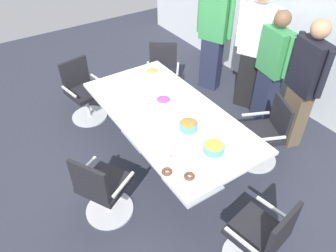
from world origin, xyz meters
TOP-DOWN VIEW (x-y plane):
  - ground_plane at (0.00, 0.00)m, footprint 10.00×10.00m
  - back_wall at (0.00, 2.40)m, footprint 8.00×0.10m
  - conference_table at (0.00, 0.00)m, footprint 2.40×1.20m
  - office_chair_0 at (-1.48, -0.53)m, footprint 0.63×0.63m
  - office_chair_1 at (0.37, -1.07)m, footprint 0.73×0.73m
  - office_chair_2 at (1.69, -0.10)m, footprint 0.63×0.63m
  - office_chair_3 at (0.69, 1.01)m, footprint 0.71×0.71m
  - office_chair_4 at (-1.27, 0.74)m, footprint 0.76×0.76m
  - person_standing_0 at (-1.10, 1.60)m, footprint 0.59×0.37m
  - person_standing_1 at (-0.35, 1.75)m, footprint 0.58×0.39m
  - person_standing_2 at (0.06, 1.70)m, footprint 0.61×0.30m
  - person_standing_3 at (0.64, 1.62)m, footprint 0.61×0.33m
  - snack_bowl_pretzels at (0.37, 0.03)m, footprint 0.21×0.21m
  - snack_bowl_chips_yellow at (0.81, 0.04)m, footprint 0.22×0.22m
  - snack_bowl_cookies at (-0.86, 0.31)m, footprint 0.19×0.19m
  - snack_bowl_candy_mix at (-0.20, 0.06)m, footprint 0.19×0.19m
  - donut_platter at (0.82, -0.40)m, footprint 0.41×0.41m
  - napkin_pile at (-0.61, -0.33)m, footprint 0.16×0.16m

SIDE VIEW (x-z plane):
  - ground_plane at x=0.00m, z-range -0.01..0.00m
  - office_chair_0 at x=-1.48m, z-range -0.05..0.86m
  - office_chair_1 at x=0.37m, z-range -0.05..0.86m
  - office_chair_2 at x=1.69m, z-range -0.05..0.86m
  - office_chair_3 at x=0.69m, z-range -0.05..0.86m
  - office_chair_4 at x=-1.27m, z-range -0.05..0.86m
  - conference_table at x=0.00m, z-range 0.25..1.00m
  - donut_platter at x=0.82m, z-range 0.74..0.79m
  - napkin_pile at x=-0.61m, z-range 0.75..0.81m
  - snack_bowl_candy_mix at x=-0.20m, z-range 0.75..0.84m
  - snack_bowl_cookies at x=-0.86m, z-range 0.75..0.84m
  - snack_bowl_chips_yellow at x=0.81m, z-range 0.75..0.86m
  - snack_bowl_pretzels at x=0.37m, z-range 0.75..0.87m
  - person_standing_2 at x=0.06m, z-range 0.03..1.71m
  - person_standing_3 at x=0.64m, z-range 0.04..1.81m
  - person_standing_0 at x=-1.10m, z-range 0.05..1.91m
  - person_standing_1 at x=-0.35m, z-range 0.05..1.94m
  - back_wall at x=0.00m, z-range 0.00..2.80m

